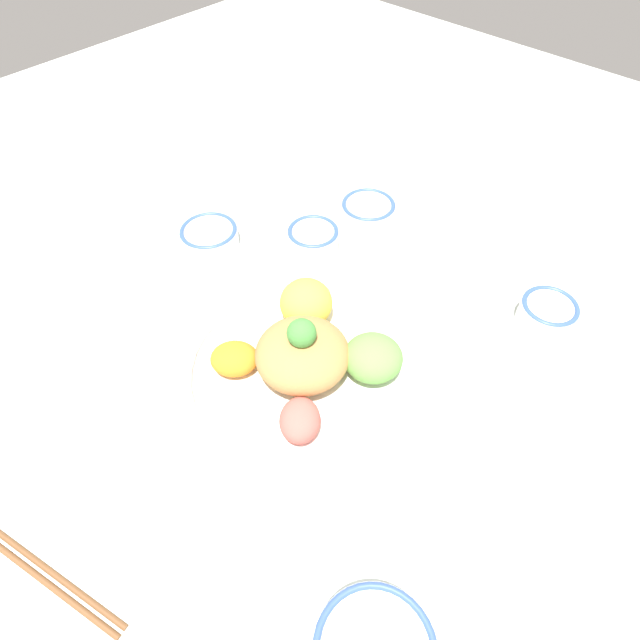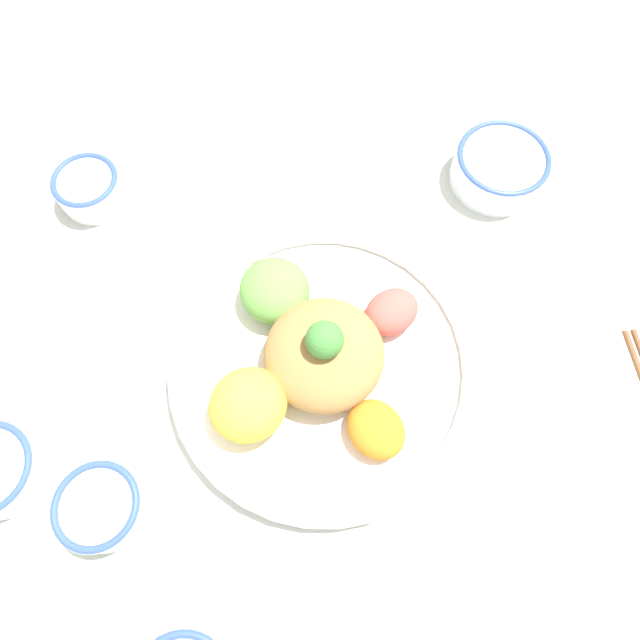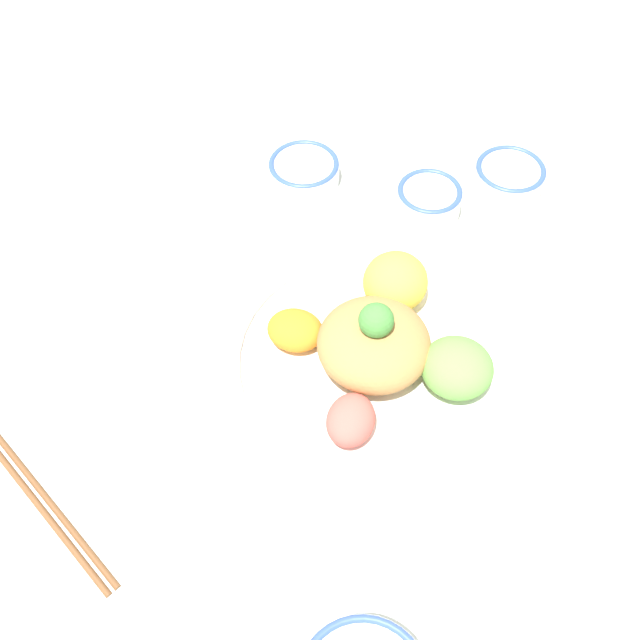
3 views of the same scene
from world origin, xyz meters
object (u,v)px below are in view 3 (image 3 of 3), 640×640
object	(u,v)px
serving_spoon_main	(121,222)
chopsticks_pair_near	(46,506)
salad_platter	(376,354)
sauce_bowl_red	(304,170)
sauce_bowl_dark	(429,201)
rice_bowl_plain	(508,179)

from	to	relation	value
serving_spoon_main	chopsticks_pair_near	bearing A→B (deg)	141.95
salad_platter	chopsticks_pair_near	size ratio (longest dim) A/B	1.45
sauce_bowl_red	chopsticks_pair_near	bearing A→B (deg)	-149.03
sauce_bowl_red	sauce_bowl_dark	world-z (taller)	sauce_bowl_dark
rice_bowl_plain	serving_spoon_main	size ratio (longest dim) A/B	0.73
sauce_bowl_red	sauce_bowl_dark	xyz separation A→B (m)	(0.11, -0.14, 0.01)
sauce_bowl_dark	chopsticks_pair_near	world-z (taller)	sauce_bowl_dark
sauce_bowl_red	sauce_bowl_dark	distance (m)	0.18
sauce_bowl_red	rice_bowl_plain	bearing A→B (deg)	-36.18
salad_platter	sauce_bowl_dark	bearing A→B (deg)	40.94
salad_platter	serving_spoon_main	size ratio (longest dim) A/B	2.63
sauce_bowl_red	serving_spoon_main	world-z (taller)	sauce_bowl_red
salad_platter	chopsticks_pair_near	world-z (taller)	salad_platter
salad_platter	sauce_bowl_red	size ratio (longest dim) A/B	3.48
sauce_bowl_dark	chopsticks_pair_near	size ratio (longest dim) A/B	0.37
chopsticks_pair_near	serving_spoon_main	size ratio (longest dim) A/B	1.81
sauce_bowl_red	serving_spoon_main	xyz separation A→B (m)	(-0.25, 0.05, -0.02)
salad_platter	sauce_bowl_red	bearing A→B (deg)	74.26
salad_platter	serving_spoon_main	bearing A→B (deg)	114.03
sauce_bowl_red	salad_platter	bearing A→B (deg)	-105.74
sauce_bowl_dark	chopsticks_pair_near	bearing A→B (deg)	-166.45
chopsticks_pair_near	sauce_bowl_dark	bearing A→B (deg)	90.53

